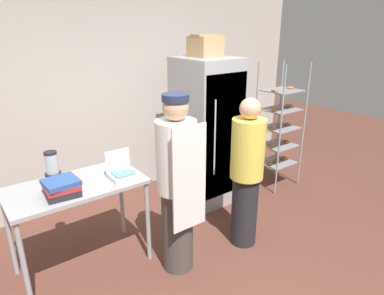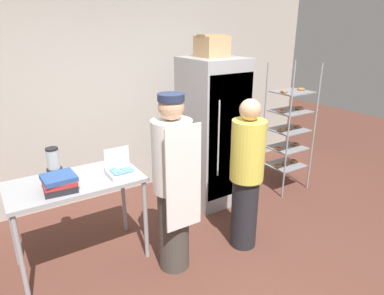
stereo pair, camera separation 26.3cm
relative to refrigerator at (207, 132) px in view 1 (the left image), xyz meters
name	(u,v)px [view 1 (the left image)]	position (x,y,z in m)	size (l,w,h in m)	color
ground_plane	(241,280)	(-0.79, -1.48, -0.95)	(14.00, 14.00, 0.00)	brown
back_wall	(116,88)	(-0.79, 0.94, 0.52)	(6.40, 0.12, 2.95)	#B7B2A8
refrigerator	(207,132)	(0.00, 0.00, 0.00)	(0.69, 0.77, 1.90)	#9EA0A5
baking_rack	(279,128)	(1.10, -0.30, -0.08)	(0.55, 0.47, 1.80)	#93969B
prep_counter	(77,194)	(-1.88, -0.39, -0.15)	(1.22, 0.66, 0.90)	#9EA0A5
donut_box	(123,174)	(-1.47, -0.53, 0.00)	(0.25, 0.21, 0.26)	white
blender_pitcher	(52,168)	(-2.01, -0.18, 0.08)	(0.15, 0.15, 0.28)	black
binder_stack	(62,188)	(-2.04, -0.53, 0.02)	(0.29, 0.28, 0.14)	#232328
cardboard_storage_box	(205,46)	(0.00, 0.06, 1.08)	(0.33, 0.34, 0.27)	tan
person_baker	(177,184)	(-1.14, -0.95, -0.05)	(0.37, 0.38, 1.73)	#47423D
person_customer	(247,173)	(-0.34, -1.05, -0.13)	(0.34, 0.34, 1.61)	#232328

